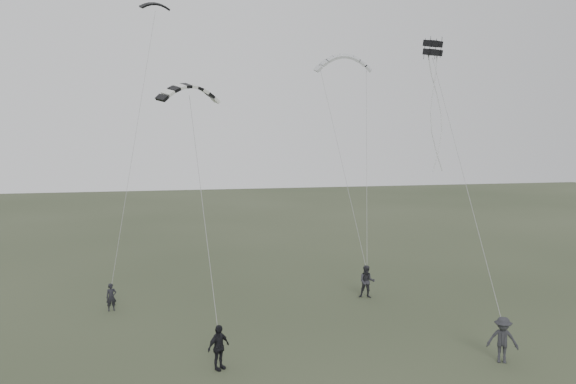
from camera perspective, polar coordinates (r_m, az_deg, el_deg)
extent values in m
plane|color=#323A25|center=(25.90, -0.12, -15.55)|extent=(140.00, 140.00, 0.00)
imported|color=black|center=(32.04, -17.51, -10.15)|extent=(0.62, 0.49, 1.49)
imported|color=#27272C|center=(33.13, 8.03, -9.01)|extent=(1.09, 0.96, 1.90)
imported|color=black|center=(23.63, -7.07, -15.39)|extent=(1.13, 1.01, 1.85)
imported|color=#27282C|center=(25.70, 20.97, -13.84)|extent=(1.45, 1.23, 1.94)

